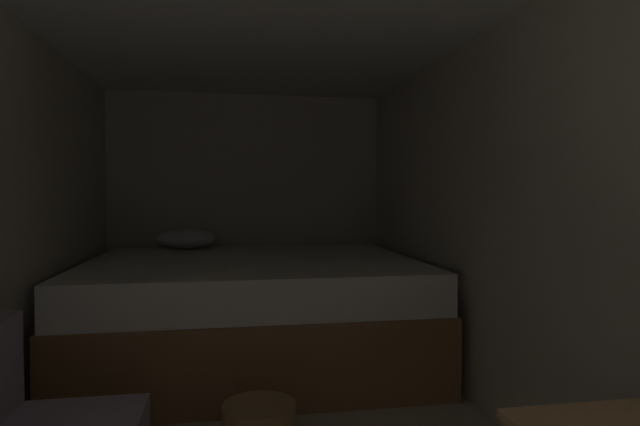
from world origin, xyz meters
TOP-DOWN VIEW (x-y plane):
  - wall_back at (0.00, 4.53)m, footprint 2.53×0.05m
  - wall_right at (1.24, 1.97)m, footprint 0.05×5.07m
  - bed at (-0.00, 3.48)m, footprint 2.31×1.97m

SIDE VIEW (x-z plane):
  - bed at x=0.00m, z-range -0.09..0.83m
  - wall_back at x=0.00m, z-range 0.00..2.11m
  - wall_right at x=1.24m, z-range 0.00..2.11m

